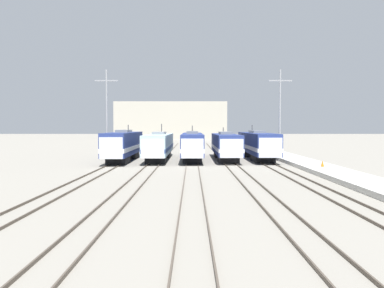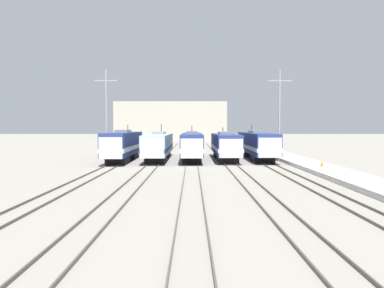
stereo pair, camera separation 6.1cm
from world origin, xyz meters
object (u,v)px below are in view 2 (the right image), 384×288
(catenary_tower_left, at_px, (106,112))
(traffic_cone, at_px, (321,164))
(locomotive_center, at_px, (191,145))
(locomotive_far_right, at_px, (256,144))
(locomotive_far_left, at_px, (122,145))
(locomotive_center_left, at_px, (158,145))
(locomotive_center_right, at_px, (225,145))
(catenary_tower_right, at_px, (279,112))

(catenary_tower_left, distance_m, traffic_cone, 28.55)
(locomotive_center, relative_size, locomotive_far_right, 0.98)
(locomotive_far_left, xyz_separation_m, traffic_cone, (23.36, -11.44, -1.42))
(locomotive_center_left, distance_m, traffic_cone, 22.96)
(locomotive_center_right, bearing_deg, catenary_tower_left, -173.94)
(locomotive_center, relative_size, locomotive_center_right, 1.12)
(locomotive_center_left, xyz_separation_m, catenary_tower_left, (-6.92, -2.07, 4.63))
(locomotive_center, relative_size, catenary_tower_left, 1.54)
(catenary_tower_right, bearing_deg, traffic_cone, -80.19)
(catenary_tower_left, height_order, traffic_cone, catenary_tower_left)
(locomotive_center_right, xyz_separation_m, traffic_cone, (9.16, -13.05, -1.29))
(locomotive_far_left, distance_m, locomotive_center, 9.70)
(locomotive_far_left, bearing_deg, locomotive_center_right, 6.44)
(locomotive_center_left, distance_m, locomotive_center, 4.74)
(locomotive_center_left, xyz_separation_m, locomotive_center_right, (9.47, -0.33, 0.01))
(locomotive_center_left, relative_size, locomotive_far_right, 0.96)
(catenary_tower_right, distance_m, traffic_cone, 12.91)
(locomotive_center, distance_m, traffic_cone, 19.45)
(locomotive_center_left, relative_size, traffic_cone, 28.09)
(locomotive_far_left, relative_size, catenary_tower_left, 1.33)
(locomotive_center, bearing_deg, locomotive_center_left, -177.95)
(catenary_tower_right, bearing_deg, locomotive_center_left, 172.93)
(locomotive_far_right, bearing_deg, catenary_tower_left, -171.08)
(locomotive_center_right, distance_m, locomotive_far_right, 4.99)
(locomotive_center_right, height_order, catenary_tower_right, catenary_tower_right)
(locomotive_far_left, height_order, locomotive_far_right, locomotive_far_left)
(locomotive_center_left, height_order, locomotive_far_right, locomotive_center_left)
(locomotive_center_left, xyz_separation_m, traffic_cone, (18.62, -13.38, -1.28))
(locomotive_center_left, bearing_deg, traffic_cone, -35.69)
(catenary_tower_left, height_order, catenary_tower_right, same)
(locomotive_far_left, xyz_separation_m, catenary_tower_right, (21.40, -0.14, 4.49))
(locomotive_far_left, height_order, locomotive_center_left, locomotive_center_left)
(locomotive_center, distance_m, locomotive_far_right, 9.53)
(locomotive_center_right, xyz_separation_m, locomotive_far_right, (4.73, 1.57, 0.07))
(traffic_cone, bearing_deg, catenary_tower_left, 156.12)
(locomotive_far_left, relative_size, locomotive_center_left, 0.88)
(locomotive_center, xyz_separation_m, locomotive_far_right, (9.47, 1.08, 0.04))
(locomotive_far_right, distance_m, catenary_tower_left, 21.85)
(catenary_tower_left, distance_m, catenary_tower_right, 23.59)
(catenary_tower_right, bearing_deg, locomotive_far_left, 179.63)
(catenary_tower_left, xyz_separation_m, catenary_tower_right, (23.59, 0.00, 0.00))
(locomotive_far_right, distance_m, catenary_tower_right, 6.15)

